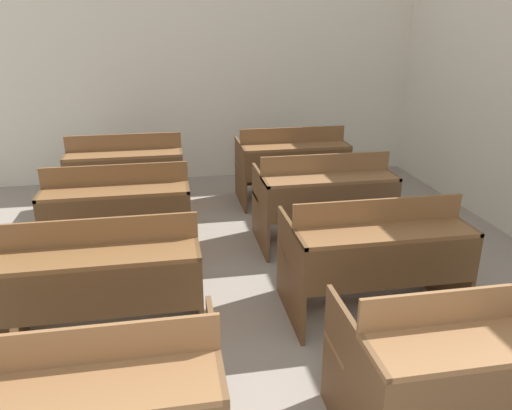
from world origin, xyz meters
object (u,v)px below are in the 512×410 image
object	(u,v)px
bench_second_right	(374,253)
bench_third_right	(324,196)
bench_front_left	(79,409)
bench_front_right	(471,359)
bench_back_left	(127,171)
bench_third_left	(119,210)
bench_second_left	(105,277)
bench_back_right	(292,162)

from	to	relation	value
bench_second_right	bench_third_right	bearing A→B (deg)	89.20
bench_front_left	bench_front_right	size ratio (longest dim) A/B	1.00
bench_front_right	bench_back_left	bearing A→B (deg)	116.93
bench_third_left	bench_back_left	bearing A→B (deg)	90.39
bench_third_left	bench_back_left	xyz separation A→B (m)	(-0.01, 1.24, 0.00)
bench_front_right	bench_third_left	bearing A→B (deg)	127.27
bench_second_left	bench_back_left	size ratio (longest dim) A/B	1.00
bench_second_left	bench_third_left	xyz separation A→B (m)	(0.00, 1.25, 0.00)
bench_third_left	bench_back_right	distance (m)	2.28
bench_front_right	bench_third_right	xyz separation A→B (m)	(0.03, 2.48, 0.00)
bench_second_left	bench_front_left	bearing A→B (deg)	-89.51
bench_second_left	bench_second_right	size ratio (longest dim) A/B	1.00
bench_third_right	bench_back_left	size ratio (longest dim) A/B	1.00
bench_third_right	bench_back_left	xyz separation A→B (m)	(-1.91, 1.22, 0.00)
bench_third_left	bench_back_left	world-z (taller)	same
bench_back_right	bench_third_left	bearing A→B (deg)	-146.36
bench_front_left	bench_third_left	size ratio (longest dim) A/B	1.00
bench_front_left	bench_second_left	world-z (taller)	same
bench_second_left	bench_back_left	bearing A→B (deg)	90.19
bench_third_left	bench_back_right	size ratio (longest dim) A/B	1.00
bench_second_left	bench_second_right	world-z (taller)	same
bench_third_right	bench_front_right	bearing A→B (deg)	-90.59
bench_front_left	bench_back_left	world-z (taller)	same
bench_front_left	bench_front_right	bearing A→B (deg)	-0.00
bench_second_left	bench_back_left	xyz separation A→B (m)	(-0.01, 2.49, 0.00)
bench_front_right	bench_back_right	world-z (taller)	same
bench_front_right	bench_second_left	distance (m)	2.23
bench_front_right	bench_second_left	world-z (taller)	same
bench_second_left	bench_third_right	xyz separation A→B (m)	(1.90, 1.27, 0.00)
bench_back_right	bench_front_left	bearing A→B (deg)	-116.88
bench_front_left	bench_third_left	xyz separation A→B (m)	(-0.01, 2.46, 0.00)
bench_second_left	bench_third_left	size ratio (longest dim) A/B	1.00
bench_back_left	bench_second_right	bearing A→B (deg)	-52.61
bench_third_left	bench_second_left	bearing A→B (deg)	-90.02
bench_third_left	bench_front_left	bearing A→B (deg)	-89.77
bench_front_right	bench_third_left	distance (m)	3.09
bench_third_left	bench_front_right	bearing A→B (deg)	-52.73
bench_second_left	bench_back_left	distance (m)	2.49
bench_front_right	bench_second_right	xyz separation A→B (m)	(0.01, 1.23, 0.00)
bench_back_left	bench_second_left	bearing A→B (deg)	-89.81
bench_second_right	bench_back_right	size ratio (longest dim) A/B	1.00
bench_back_right	bench_second_right	bearing A→B (deg)	-90.38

